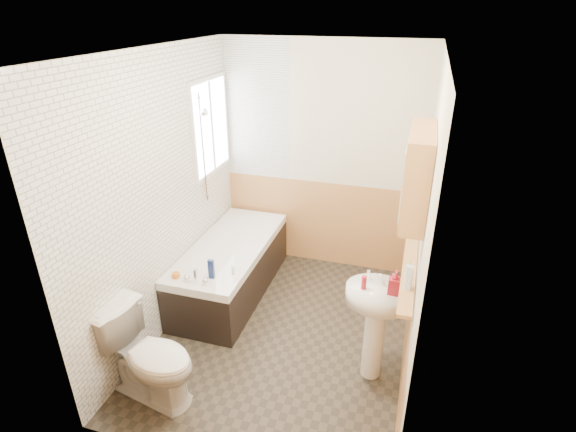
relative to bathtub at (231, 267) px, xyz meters
The scene contains 26 objects.
floor 0.94m from the bathtub, 34.77° to the right, with size 2.80×2.80×0.00m, color #2B261E.
ceiling 2.38m from the bathtub, 34.77° to the right, with size 2.80×2.80×0.00m, color white.
wall_back 1.50m from the bathtub, 51.05° to the left, with size 2.20×0.02×2.50m, color beige.
wall_front 2.26m from the bathtub, 69.15° to the right, with size 2.20×0.02×2.50m, color beige.
wall_left 1.15m from the bathtub, 126.86° to the right, with size 0.02×2.80×2.50m, color beige.
wall_right 2.13m from the bathtub, 15.40° to the right, with size 0.02×2.80×2.50m, color beige.
wainscot_right 1.90m from the bathtub, 15.58° to the right, with size 0.01×2.80×1.00m, color tan.
wainscot_front 2.04m from the bathtub, 68.93° to the right, with size 2.20×0.01×1.00m, color tan.
wainscot_back 1.16m from the bathtub, 50.36° to the left, with size 2.20×0.01×1.00m, color tan.
tile_cladding_left 1.14m from the bathtub, 125.24° to the right, with size 0.01×2.80×2.50m, color white.
tile_return_back 1.70m from the bathtub, 89.67° to the left, with size 0.75×0.01×1.50m, color white.
window 1.46m from the bathtub, 126.90° to the left, with size 0.03×0.79×0.99m.
bathtub is the anchor object (origin of this frame).
shower_riser 1.34m from the bathtub, 146.99° to the left, with size 0.10×0.07×1.10m.
toilet 1.48m from the bathtub, 91.17° to the right, with size 0.43×0.77×0.76m, color white.
sink 1.77m from the bathtub, 26.03° to the right, with size 0.50×0.40×0.96m.
pine_shelf 2.01m from the bathtub, 19.84° to the right, with size 0.10×1.29×0.03m, color tan.
medicine_cabinet 2.40m from the bathtub, 22.98° to the right, with size 0.17×0.68×0.61m.
foam_can 2.18m from the bathtub, 28.77° to the right, with size 0.06×0.06×0.18m, color silver.
green_bottle 2.18m from the bathtub, 28.27° to the right, with size 0.05×0.05×0.23m, color #59C647.
black_jar 1.93m from the bathtub, ahead, with size 0.07×0.07×0.04m, color #388447.
soap_bottle 1.96m from the bathtub, 25.40° to the right, with size 0.09×0.19×0.09m, color maroon.
clear_bottle 1.78m from the bathtub, 28.94° to the right, with size 0.04×0.04×0.11m, color maroon.
blue_gel 0.72m from the bathtub, 81.20° to the right, with size 0.05×0.03×0.18m, color navy.
cream_jar 0.79m from the bathtub, 107.38° to the right, with size 0.07×0.07×0.04m, color orange.
orange_bottle 0.64m from the bathtub, 63.22° to the right, with size 0.03×0.03×0.08m, color silver.
Camera 1 is at (1.00, -3.16, 2.80)m, focal length 28.00 mm.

